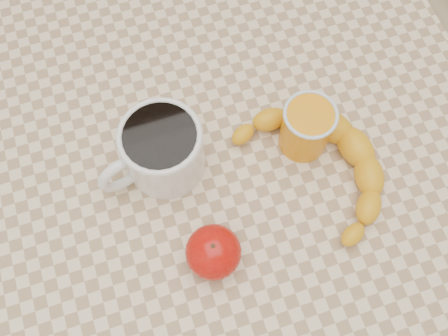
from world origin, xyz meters
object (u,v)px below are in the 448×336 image
object	(u,v)px
table	(224,194)
coffee_mug	(161,150)
orange_juice_glass	(306,128)
apple	(213,252)
banana	(320,165)

from	to	relation	value
table	coffee_mug	size ratio (longest dim) A/B	5.07
table	orange_juice_glass	bearing A→B (deg)	5.24
coffee_mug	apple	distance (m)	0.15
table	apple	world-z (taller)	apple
coffee_mug	apple	size ratio (longest dim) A/B	1.96
apple	banana	world-z (taller)	apple
table	coffee_mug	bearing A→B (deg)	151.70
orange_juice_glass	apple	distance (m)	0.20
banana	table	bearing A→B (deg)	147.68
coffee_mug	orange_juice_glass	size ratio (longest dim) A/B	1.92
banana	coffee_mug	bearing A→B (deg)	143.19
orange_juice_glass	table	bearing A→B (deg)	-174.76
coffee_mug	apple	xyz separation A→B (m)	(0.02, -0.14, -0.02)
apple	orange_juice_glass	bearing A→B (deg)	34.62
table	apple	distance (m)	0.16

